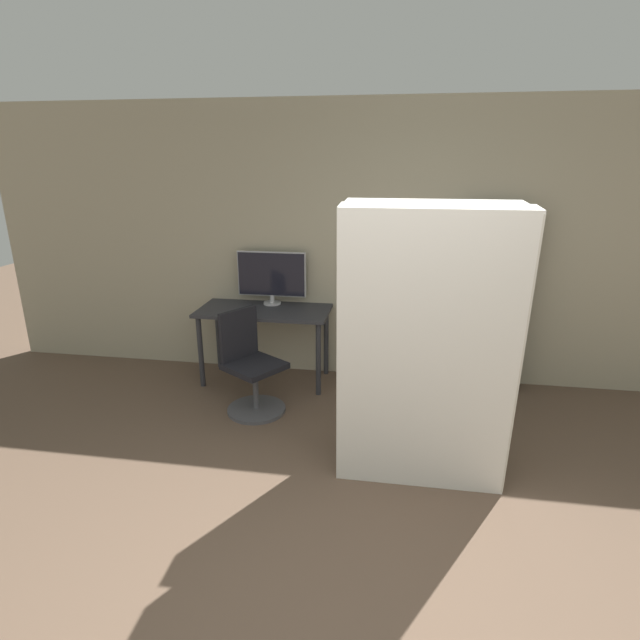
{
  "coord_description": "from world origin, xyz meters",
  "views": [
    {
      "loc": [
        0.22,
        -1.59,
        2.16
      ],
      "look_at": [
        -0.33,
        1.78,
        1.05
      ],
      "focal_mm": 28.0,
      "sensor_mm": 36.0,
      "label": 1
    }
  ],
  "objects_px": {
    "monitor": "(272,276)",
    "mattress_near": "(427,355)",
    "office_chair": "(251,372)",
    "bookshelf": "(482,303)",
    "mattress_far": "(425,338)"
  },
  "relations": [
    {
      "from": "monitor",
      "to": "bookshelf",
      "type": "distance_m",
      "value": 2.06
    },
    {
      "from": "monitor",
      "to": "bookshelf",
      "type": "height_order",
      "value": "bookshelf"
    },
    {
      "from": "monitor",
      "to": "bookshelf",
      "type": "relative_size",
      "value": 0.4
    },
    {
      "from": "mattress_far",
      "to": "office_chair",
      "type": "bearing_deg",
      "value": 160.32
    },
    {
      "from": "mattress_far",
      "to": "mattress_near",
      "type": "bearing_deg",
      "value": -90.0
    },
    {
      "from": "office_chair",
      "to": "mattress_near",
      "type": "bearing_deg",
      "value": -30.33
    },
    {
      "from": "office_chair",
      "to": "bookshelf",
      "type": "bearing_deg",
      "value": 22.53
    },
    {
      "from": "mattress_far",
      "to": "monitor",
      "type": "bearing_deg",
      "value": 137.12
    },
    {
      "from": "office_chair",
      "to": "mattress_far",
      "type": "bearing_deg",
      "value": -19.68
    },
    {
      "from": "monitor",
      "to": "mattress_near",
      "type": "bearing_deg",
      "value": -49.12
    },
    {
      "from": "monitor",
      "to": "mattress_near",
      "type": "xyz_separation_m",
      "value": [
        1.46,
        -1.68,
        -0.09
      ]
    },
    {
      "from": "mattress_near",
      "to": "monitor",
      "type": "bearing_deg",
      "value": 130.88
    },
    {
      "from": "bookshelf",
      "to": "mattress_near",
      "type": "xyz_separation_m",
      "value": [
        -0.59,
        -1.7,
        0.11
      ]
    },
    {
      "from": "bookshelf",
      "to": "mattress_near",
      "type": "height_order",
      "value": "mattress_near"
    },
    {
      "from": "monitor",
      "to": "bookshelf",
      "type": "xyz_separation_m",
      "value": [
        2.05,
        0.01,
        -0.2
      ]
    }
  ]
}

